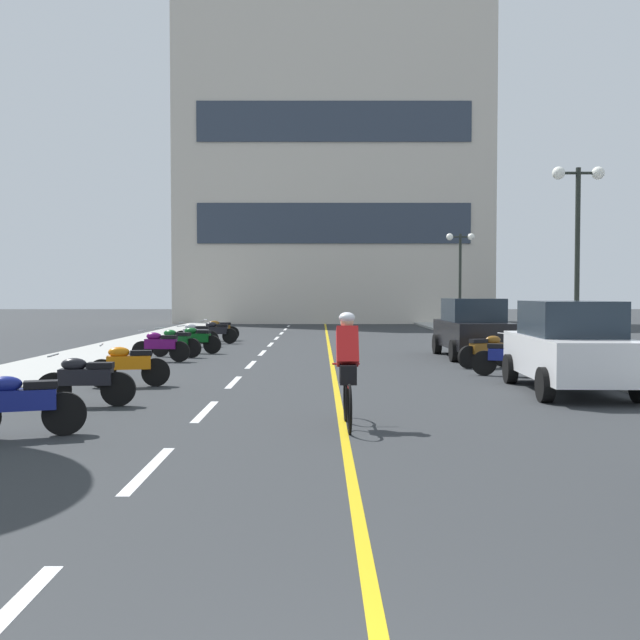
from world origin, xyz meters
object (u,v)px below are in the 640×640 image
Objects in this scene: motorcycle_4 at (127,365)px; motorcycle_11 at (215,332)px; motorcycle_2 at (19,403)px; street_lamp_far at (459,259)px; parked_car_mid at (471,328)px; motorcycle_10 at (194,334)px; motorcycle_6 at (486,350)px; cyclist_rider at (346,367)px; street_lamp_mid at (576,220)px; motorcycle_12 at (217,330)px; motorcycle_7 at (159,346)px; motorcycle_5 at (507,357)px; motorcycle_8 at (174,342)px; parked_car_near at (568,346)px; motorcycle_3 at (84,380)px; motorcycle_9 at (195,339)px.

motorcycle_4 is 0.99× the size of motorcycle_11.
motorcycle_11 is at bearing 90.09° from motorcycle_2.
street_lamp_far is at bearing 38.00° from motorcycle_11.
parked_car_mid is 10.38m from motorcycle_10.
motorcycle_6 is 9.45m from cyclist_rider.
motorcycle_2 is (-8.78, -12.47, -0.44)m from parked_car_mid.
motorcycle_11 is at bearing 144.43° from parked_car_mid.
street_lamp_mid is 3.16× the size of motorcycle_10.
street_lamp_far is 2.91× the size of motorcycle_11.
motorcycle_12 is (-11.44, -7.29, -3.29)m from street_lamp_far.
motorcycle_7 is at bearing 92.72° from motorcycle_2.
street_lamp_mid reaches higher than motorcycle_4.
motorcycle_5 and motorcycle_12 have the same top height.
parked_car_mid reaches higher than motorcycle_7.
motorcycle_5 is at bearing -22.12° from motorcycle_7.
cyclist_rider is at bearing -67.50° from motorcycle_8.
motorcycle_7 is 5.97m from motorcycle_10.
motorcycle_8 is (-9.45, 8.00, -0.44)m from parked_car_near.
motorcycle_11 is (-11.31, 8.27, -3.56)m from street_lamp_mid.
motorcycle_3 is (-11.28, -7.76, -3.56)m from street_lamp_mid.
motorcycle_6 is (8.51, 6.64, 0.00)m from motorcycle_3.
street_lamp_mid is 17.12m from street_lamp_far.
motorcycle_5 is (-0.22, -5.10, -0.44)m from parked_car_mid.
motorcycle_4 is 9.36m from motorcycle_6.
motorcycle_3 is 1.04× the size of motorcycle_5.
parked_car_mid is 2.59× the size of motorcycle_12.
motorcycle_5 is 14.27m from motorcycle_11.
motorcycle_12 is at bearing 93.81° from motorcycle_11.
motorcycle_12 is at bearing 88.09° from motorcycle_8.
motorcycle_8 is at bearing -91.91° from motorcycle_12.
motorcycle_7 and motorcycle_11 have the same top height.
motorcycle_6 is at bearing -157.79° from street_lamp_mid.
motorcycle_9 is (-8.56, 6.65, 0.00)m from motorcycle_5.
motorcycle_4 and motorcycle_8 have the same top height.
street_lamp_mid is 3.20× the size of motorcycle_4.
motorcycle_9 and motorcycle_10 have the same top height.
parked_car_mid is 11.90m from motorcycle_12.
motorcycle_8 is 0.98× the size of motorcycle_9.
motorcycle_9 is 4.75m from motorcycle_11.
motorcycle_4 is at bearing -89.67° from motorcycle_11.
motorcycle_7 is (-11.83, -16.56, -3.29)m from street_lamp_far.
parked_car_near is at bearing -4.90° from motorcycle_4.
street_lamp_mid is at bearing -17.33° from motorcycle_9.
street_lamp_mid is at bearing 24.49° from motorcycle_4.
cyclist_rider is at bearing -72.80° from motorcycle_10.
motorcycle_8 is (-0.44, 7.22, 0.00)m from motorcycle_4.
parked_car_near reaches higher than motorcycle_9.
parked_car_near is at bearing -83.45° from motorcycle_6.
motorcycle_2 and motorcycle_10 have the same top height.
motorcycle_8 is 1.46m from motorcycle_9.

